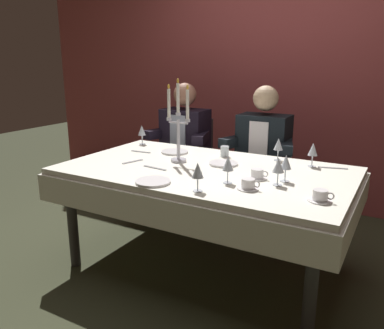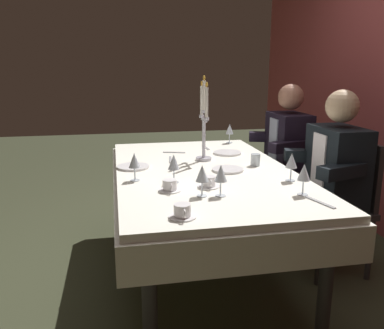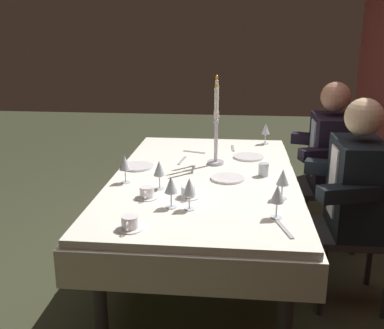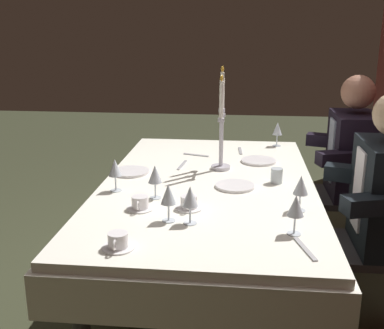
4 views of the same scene
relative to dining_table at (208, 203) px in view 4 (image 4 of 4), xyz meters
The scene contains 22 objects.
ground_plane 0.62m from the dining_table, ahead, with size 12.00×12.00×0.00m, color #363925.
dining_table is the anchor object (origin of this frame).
candelabra 0.44m from the dining_table, 167.09° to the left, with size 0.19×0.11×0.58m.
dinner_plate_0 0.51m from the dining_table, 146.26° to the left, with size 0.21×0.21×0.01m, color white.
dinner_plate_1 0.47m from the dining_table, 104.98° to the right, with size 0.21×0.21×0.01m, color white.
dinner_plate_2 0.20m from the dining_table, 64.83° to the left, with size 0.20×0.20×0.01m, color white.
wine_glass_0 0.61m from the dining_table, 50.21° to the left, with size 0.07×0.07×0.16m.
wine_glass_1 0.60m from the dining_table, 13.33° to the right, with size 0.07×0.07×0.16m.
wine_glass_2 0.76m from the dining_table, 32.12° to the left, with size 0.07×0.07×0.16m.
wine_glass_3 0.54m from the dining_table, 67.49° to the right, with size 0.07×0.07×0.16m.
wine_glass_4 0.43m from the dining_table, 40.78° to the right, with size 0.07×0.07×0.16m.
wine_glass_5 0.60m from the dining_table, ahead, with size 0.07×0.07×0.16m.
wine_glass_6 0.95m from the dining_table, 153.56° to the left, with size 0.07×0.07×0.16m.
water_tumbler_0 0.39m from the dining_table, 93.68° to the left, with size 0.06×0.06×0.08m, color silver.
coffee_cup_0 0.52m from the dining_table, 33.47° to the right, with size 0.13×0.12×0.06m.
coffee_cup_1 0.87m from the dining_table, 18.74° to the right, with size 0.13×0.12×0.06m.
coffee_cup_2 0.42m from the dining_table, ahead, with size 0.13×0.12×0.06m.
knife_0 0.86m from the dining_table, 28.93° to the left, with size 0.19×0.02×0.01m, color #B7B7BC.
spoon_1 0.69m from the dining_table, 165.93° to the left, with size 0.17×0.02×0.01m, color #B7B7BC.
fork_2 0.55m from the dining_table, 167.90° to the right, with size 0.17×0.02×0.01m, color #B7B7BC.
knife_3 0.36m from the dining_table, 149.29° to the right, with size 0.19×0.02×0.01m, color #B7B7BC.
seated_diner_0 1.12m from the dining_table, 127.22° to the left, with size 0.63×0.48×1.24m.
Camera 4 is at (2.38, 0.16, 1.54)m, focal length 44.74 mm.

